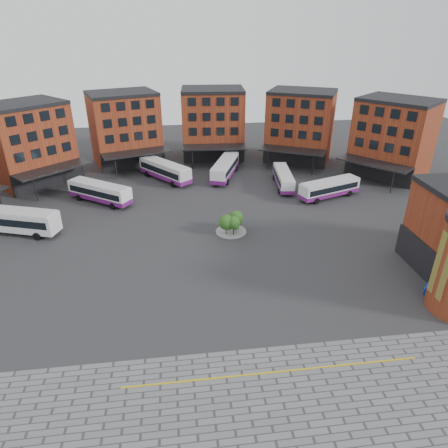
{
  "coord_description": "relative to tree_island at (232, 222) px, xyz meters",
  "views": [
    {
      "loc": [
        -5.45,
        -38.13,
        27.07
      ],
      "look_at": [
        0.31,
        6.82,
        4.0
      ],
      "focal_mm": 32.0,
      "sensor_mm": 36.0,
      "label": 1
    }
  ],
  "objects": [
    {
      "name": "tree_island",
      "position": [
        0.0,
        0.0,
        0.0
      ],
      "size": [
        4.4,
        4.4,
        3.0
      ],
      "color": "gray",
      "rests_on": "ground"
    },
    {
      "name": "bus_b",
      "position": [
        -20.18,
        13.65,
        0.07
      ],
      "size": [
        11.11,
        8.97,
        3.3
      ],
      "rotation": [
        0.0,
        0.0,
        0.95
      ],
      "color": "white",
      "rests_on": "ground"
    },
    {
      "name": "bus_f",
      "position": [
        18.37,
        10.61,
        -0.01
      ],
      "size": [
        11.42,
        6.24,
        3.16
      ],
      "rotation": [
        0.0,
        0.0,
        -1.22
      ],
      "color": "silver",
      "rests_on": "ground"
    },
    {
      "name": "bus_e",
      "position": [
        11.92,
        16.67,
        -0.1
      ],
      "size": [
        3.52,
        10.79,
        2.98
      ],
      "rotation": [
        0.0,
        0.0,
        -0.1
      ],
      "color": "silver",
      "rests_on": "ground"
    },
    {
      "name": "ground",
      "position": [
        -2.05,
        -11.72,
        -1.72
      ],
      "size": [
        160.0,
        160.0,
        0.0
      ],
      "primitive_type": "plane",
      "color": "#28282B",
      "rests_on": "ground"
    },
    {
      "name": "bus_d",
      "position": [
        2.06,
        22.94,
        0.16
      ],
      "size": [
        7.0,
        12.47,
        3.46
      ],
      "rotation": [
        0.0,
        0.0,
        -0.36
      ],
      "color": "white",
      "rests_on": "ground"
    },
    {
      "name": "blue_car",
      "position": [
        20.88,
        -18.25,
        -0.98
      ],
      "size": [
        4.42,
        4.15,
        1.48
      ],
      "primitive_type": "imported",
      "rotation": [
        0.0,
        0.0,
        0.85
      ],
      "color": "#0C279C",
      "rests_on": "ground"
    },
    {
      "name": "bus_c",
      "position": [
        -9.47,
        22.83,
        0.17
      ],
      "size": [
        9.9,
        11.43,
        3.48
      ],
      "rotation": [
        0.0,
        0.0,
        0.67
      ],
      "color": "silver",
      "rests_on": "ground"
    },
    {
      "name": "yellow_line",
      "position": [
        -0.05,
        -25.72,
        -1.69
      ],
      "size": [
        26.0,
        0.15,
        0.02
      ],
      "primitive_type": "cube",
      "color": "gold",
      "rests_on": "paving_zone"
    },
    {
      "name": "main_building",
      "position": [
        -6.82,
        26.53,
        5.51
      ],
      "size": [
        94.14,
        42.48,
        14.6
      ],
      "color": "brown",
      "rests_on": "ground"
    },
    {
      "name": "bus_a",
      "position": [
        -30.38,
        3.96,
        0.39
      ],
      "size": [
        12.81,
        6.67,
        3.55
      ],
      "rotation": [
        0.0,
        0.0,
        1.25
      ],
      "color": "white",
      "rests_on": "ground"
    }
  ]
}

